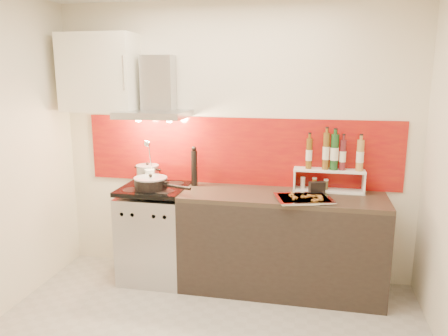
% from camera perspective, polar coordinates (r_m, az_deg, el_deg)
% --- Properties ---
extents(back_wall, '(3.40, 0.02, 2.60)m').
position_cam_1_polar(back_wall, '(4.16, 1.26, 3.32)').
color(back_wall, silver).
rests_on(back_wall, ground).
extents(backsplash, '(3.00, 0.02, 0.64)m').
position_cam_1_polar(backsplash, '(4.15, 1.91, 2.18)').
color(backsplash, maroon).
rests_on(backsplash, back_wall).
extents(range_stove, '(0.60, 0.60, 0.91)m').
position_cam_1_polar(range_stove, '(4.28, -8.92, -8.49)').
color(range_stove, '#B7B7BA').
rests_on(range_stove, ground).
extents(counter, '(1.80, 0.60, 0.90)m').
position_cam_1_polar(counter, '(4.04, 7.51, -9.61)').
color(counter, black).
rests_on(counter, ground).
extents(range_hood, '(0.62, 0.50, 0.61)m').
position_cam_1_polar(range_hood, '(4.14, -8.83, 9.31)').
color(range_hood, '#B7B7BA').
rests_on(range_hood, back_wall).
extents(upper_cabinet, '(0.70, 0.35, 0.72)m').
position_cam_1_polar(upper_cabinet, '(4.35, -15.94, 11.86)').
color(upper_cabinet, white).
rests_on(upper_cabinet, back_wall).
extents(stock_pot, '(0.22, 0.22, 0.19)m').
position_cam_1_polar(stock_pot, '(4.33, -9.94, -0.66)').
color(stock_pot, '#B7B7BA').
rests_on(stock_pot, range_stove).
extents(saute_pan, '(0.57, 0.31, 0.14)m').
position_cam_1_polar(saute_pan, '(4.05, -9.47, -1.95)').
color(saute_pan, black).
rests_on(saute_pan, range_stove).
extents(utensil_jar, '(0.09, 0.14, 0.44)m').
position_cam_1_polar(utensil_jar, '(4.19, -9.71, -0.52)').
color(utensil_jar, silver).
rests_on(utensil_jar, range_stove).
extents(pepper_mill, '(0.06, 0.06, 0.38)m').
position_cam_1_polar(pepper_mill, '(4.13, -3.91, 0.18)').
color(pepper_mill, black).
rests_on(pepper_mill, counter).
extents(step_shelf, '(0.63, 0.17, 0.53)m').
position_cam_1_polar(step_shelf, '(4.02, 13.88, 0.30)').
color(step_shelf, white).
rests_on(step_shelf, counter).
extents(caddy_box, '(0.15, 0.10, 0.12)m').
position_cam_1_polar(caddy_box, '(3.91, 12.04, -2.63)').
color(caddy_box, black).
rests_on(caddy_box, counter).
extents(baking_tray, '(0.54, 0.46, 0.03)m').
position_cam_1_polar(baking_tray, '(3.74, 10.38, -3.93)').
color(baking_tray, silver).
rests_on(baking_tray, counter).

